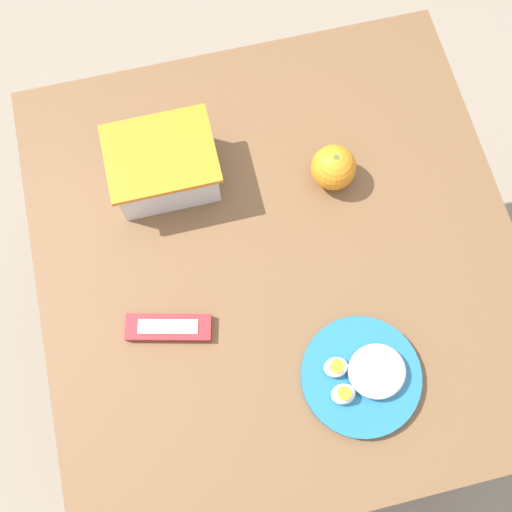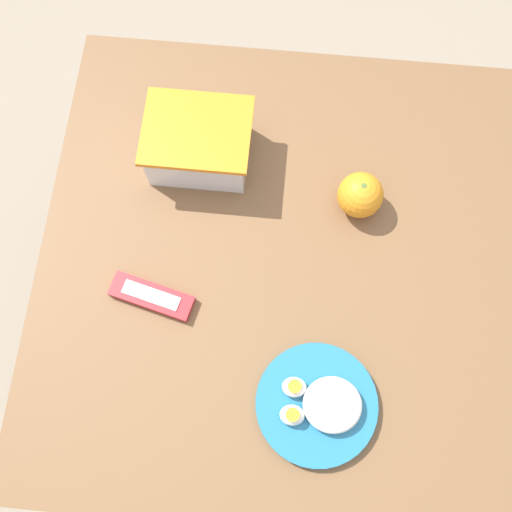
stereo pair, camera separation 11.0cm
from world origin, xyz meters
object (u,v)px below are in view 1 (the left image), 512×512
candy_bar (169,328)px  food_container (164,167)px  rice_plate (364,375)px  orange_fruit (333,168)px

candy_bar → food_container: bearing=79.8°
food_container → rice_plate: 0.53m
orange_fruit → rice_plate: size_ratio=0.41×
rice_plate → candy_bar: (-0.32, 0.16, -0.01)m
candy_bar → rice_plate: bearing=-27.3°
food_container → rice_plate: bearing=-60.2°
food_container → candy_bar: 0.30m
orange_fruit → rice_plate: (-0.05, -0.39, -0.03)m
rice_plate → candy_bar: rice_plate is taller
rice_plate → candy_bar: 0.36m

